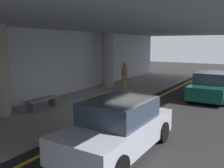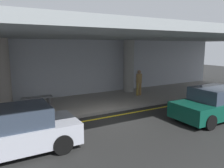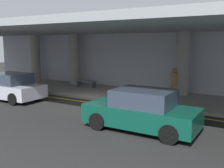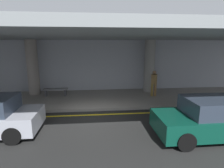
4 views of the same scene
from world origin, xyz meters
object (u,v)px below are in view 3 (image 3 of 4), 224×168
support_column_left_mid (74,59)px  bench_metal (86,82)px  suitcase_upright_primary (14,79)px  trash_bin_steel (34,79)px  car_dark_green (142,111)px  car_silver (10,87)px  support_column_far_left (36,58)px  traveler_with_luggage (174,81)px  support_column_center (183,64)px

support_column_left_mid → bench_metal: bearing=-23.0°
suitcase_upright_primary → trash_bin_steel: size_ratio=1.06×
car_dark_green → car_silver: size_ratio=1.00×
car_dark_green → trash_bin_steel: car_dark_green is taller
support_column_far_left → traveler_with_luggage: (11.94, -1.33, -0.86)m
support_column_far_left → trash_bin_steel: 2.72m
support_column_left_mid → car_dark_green: 10.76m
support_column_left_mid → support_column_center: bearing=0.0°
car_silver → bench_metal: 5.22m
support_column_left_mid → suitcase_upright_primary: 4.88m
car_dark_green → suitcase_upright_primary: (-12.54, 4.45, -0.25)m
support_column_far_left → trash_bin_steel: support_column_far_left is taller
car_silver → traveler_with_luggage: bearing=26.1°
car_dark_green → suitcase_upright_primary: car_dark_green is taller
car_silver → trash_bin_steel: bearing=118.9°
support_column_far_left → trash_bin_steel: (1.57, -1.72, -1.40)m
car_silver → trash_bin_steel: 4.51m
support_column_far_left → bench_metal: bearing=-6.7°
support_column_left_mid → bench_metal: (1.53, -0.65, -1.47)m
car_dark_green → trash_bin_steel: bearing=-25.2°
support_column_left_mid → support_column_center: (8.00, 0.00, 0.00)m
trash_bin_steel → support_column_left_mid: bearing=35.4°
support_column_far_left → car_dark_green: bearing=-27.9°
car_silver → trash_bin_steel: (-2.30, 3.88, -0.14)m
support_column_far_left → support_column_left_mid: same height
support_column_left_mid → suitcase_upright_primary: (-4.12, -2.12, -1.51)m
support_column_far_left → suitcase_upright_primary: 2.61m
trash_bin_steel → traveler_with_luggage: bearing=2.2°
support_column_left_mid → suitcase_upright_primary: bearing=-152.8°
car_silver → trash_bin_steel: car_silver is taller
traveler_with_luggage → suitcase_upright_primary: traveler_with_luggage is taller
car_dark_green → bench_metal: bearing=-41.8°
support_column_left_mid → support_column_center: size_ratio=1.00×
car_silver → suitcase_upright_primary: 5.31m
support_column_left_mid → traveler_with_luggage: 8.10m
suitcase_upright_primary → car_dark_green: bearing=-34.9°
suitcase_upright_primary → traveler_with_luggage: bearing=-11.6°
traveler_with_luggage → support_column_center: bearing=-95.9°
support_column_far_left → traveler_with_luggage: 12.05m
car_dark_green → trash_bin_steel: 11.88m
support_column_left_mid → car_silver: support_column_left_mid is taller
suitcase_upright_primary → car_silver: bearing=-56.4°
bench_metal → suitcase_upright_primary: bearing=-165.5°
support_column_left_mid → trash_bin_steel: 3.29m
support_column_far_left → support_column_left_mid: size_ratio=1.00×
support_column_left_mid → traveler_with_luggage: (7.94, -1.33, -0.86)m
traveler_with_luggage → trash_bin_steel: traveler_with_luggage is taller
support_column_center → traveler_with_luggage: size_ratio=2.17×
support_column_left_mid → traveler_with_luggage: size_ratio=2.17×
car_silver → suitcase_upright_primary: bearing=137.2°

